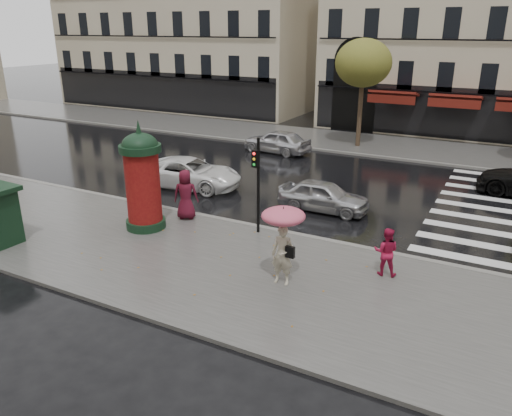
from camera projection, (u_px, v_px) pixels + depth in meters
The scene contains 15 objects.
ground at pixel (249, 267), 16.02m from camera, with size 160.00×160.00×0.00m, color black.
near_sidewalk at pixel (241, 272), 15.58m from camera, with size 90.00×7.00×0.12m, color #474744.
far_sidewalk at pixel (393, 147), 31.74m from camera, with size 90.00×6.00×0.12m, color #474744.
near_kerb at pixel (288, 233), 18.48m from camera, with size 90.00×0.25×0.14m, color slate.
far_kerb at pixel (380, 157), 29.25m from camera, with size 90.00×0.25×0.14m, color slate.
zebra_crossing at pixel (480, 207), 21.32m from camera, with size 3.60×11.75×0.01m, color silver.
tree_far_left at pixel (363, 63), 30.04m from camera, with size 3.40×3.40×6.64m.
woman_umbrella at pixel (283, 233), 14.25m from camera, with size 1.26×1.26×2.43m.
woman_red at pixel (386, 252), 15.05m from camera, with size 0.74×0.58×1.52m, color #AD153D.
man_burgundy at pixel (186, 194), 19.45m from camera, with size 0.97×0.63×1.98m, color #571123.
morris_column at pixel (142, 178), 18.23m from camera, with size 1.51×1.51×4.07m.
traffic_light at pixel (257, 177), 17.68m from camera, with size 0.23×0.34×3.54m.
car_silver at pixel (324, 196), 20.74m from camera, with size 1.53×3.79×1.29m, color #BBBCC0.
car_white at pixel (189, 173), 23.75m from camera, with size 2.32×5.03×1.40m, color white.
car_far_silver at pixel (277, 141), 30.26m from camera, with size 1.68×4.18×1.42m, color silver.
Camera 1 is at (6.97, -12.59, 7.29)m, focal length 35.00 mm.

